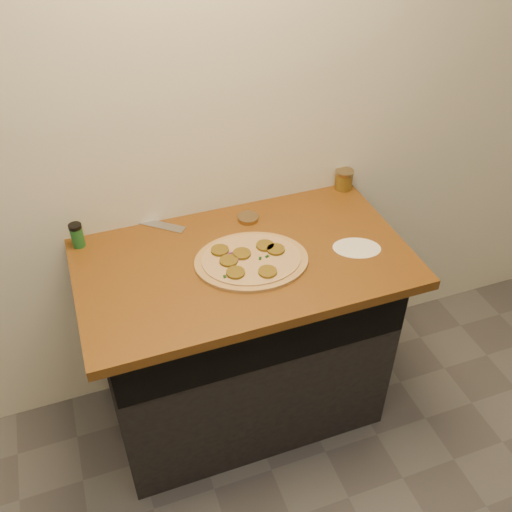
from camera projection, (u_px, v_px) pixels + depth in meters
name	position (u px, v px, depth m)	size (l,w,h in m)	color
cabinet	(243.00, 340.00, 2.38)	(1.10, 0.60, 0.86)	black
countertop	(243.00, 262.00, 2.07)	(1.20, 0.70, 0.04)	brown
pizza	(251.00, 260.00, 2.03)	(0.47, 0.47, 0.03)	tan
chefs_knife	(140.00, 220.00, 2.23)	(0.27, 0.23, 0.02)	#B7BAC1
mason_jar_lid	(248.00, 218.00, 2.24)	(0.08, 0.08, 0.02)	#927B54
salsa_jar	(344.00, 179.00, 2.40)	(0.08, 0.08, 0.08)	maroon
spice_shaker	(77.00, 235.00, 2.08)	(0.05, 0.05, 0.10)	#1C5B25
flour_spill	(357.00, 248.00, 2.10)	(0.18, 0.18, 0.00)	white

